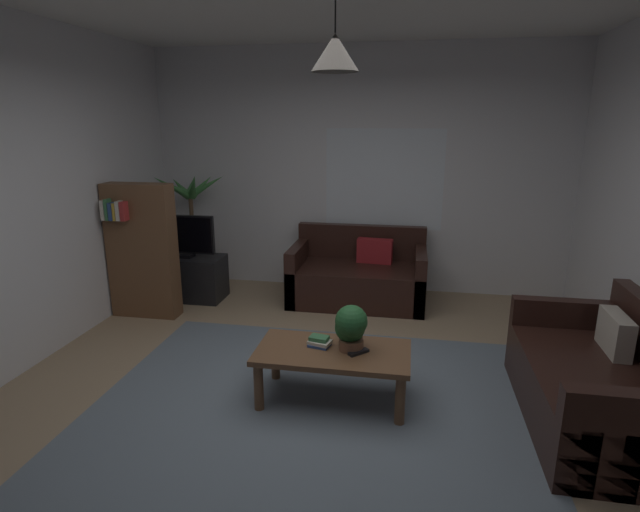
{
  "coord_description": "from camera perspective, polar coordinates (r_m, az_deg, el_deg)",
  "views": [
    {
      "loc": [
        0.63,
        -3.2,
        2.02
      ],
      "look_at": [
        0.0,
        0.3,
        1.05
      ],
      "focal_mm": 28.17,
      "sensor_mm": 36.0,
      "label": 1
    }
  ],
  "objects": [
    {
      "name": "remote_on_table_0",
      "position": [
        3.66,
        4.4,
        -10.84
      ],
      "size": [
        0.15,
        0.15,
        0.02
      ],
      "primitive_type": "cube",
      "rotation": [
        0.0,
        0.0,
        2.35
      ],
      "color": "black",
      "rests_on": "coffee_table"
    },
    {
      "name": "book_on_table_1",
      "position": [
        3.76,
        -0.01,
        -9.74
      ],
      "size": [
        0.18,
        0.16,
        0.02
      ],
      "primitive_type": "cube",
      "rotation": [
        0.0,
        0.0,
        -0.27
      ],
      "color": "beige",
      "rests_on": "coffee_table"
    },
    {
      "name": "couch_under_window",
      "position": [
        5.74,
        4.37,
        -2.48
      ],
      "size": [
        1.5,
        0.86,
        0.82
      ],
      "color": "black",
      "rests_on": "ground"
    },
    {
      "name": "tv_stand",
      "position": [
        6.03,
        -15.05,
        -2.34
      ],
      "size": [
        0.9,
        0.44,
        0.5
      ],
      "primitive_type": "cube",
      "color": "black",
      "rests_on": "ground"
    },
    {
      "name": "coffee_table",
      "position": [
        3.74,
        1.47,
        -11.49
      ],
      "size": [
        1.12,
        0.58,
        0.4
      ],
      "color": "brown",
      "rests_on": "ground"
    },
    {
      "name": "potted_palm_corner",
      "position": [
        6.3,
        -14.29,
        2.57
      ],
      "size": [
        0.8,
        0.76,
        1.45
      ],
      "color": "brown",
      "rests_on": "ground"
    },
    {
      "name": "tv",
      "position": [
        5.88,
        -15.47,
        2.23
      ],
      "size": [
        0.77,
        0.16,
        0.48
      ],
      "color": "black",
      "rests_on": "tv_stand"
    },
    {
      "name": "pendant_lamp",
      "position": [
        3.36,
        1.73,
        22.11
      ],
      "size": [
        0.3,
        0.3,
        0.54
      ],
      "color": "black"
    },
    {
      "name": "book_on_table_2",
      "position": [
        3.75,
        -0.09,
        -9.32
      ],
      "size": [
        0.15,
        0.12,
        0.03
      ],
      "primitive_type": "cube",
      "rotation": [
        0.0,
        0.0,
        -0.19
      ],
      "color": "#387247",
      "rests_on": "coffee_table"
    },
    {
      "name": "potted_plant_on_table",
      "position": [
        3.65,
        3.51,
        -7.96
      ],
      "size": [
        0.24,
        0.28,
        0.35
      ],
      "color": "brown",
      "rests_on": "coffee_table"
    },
    {
      "name": "wall_back",
      "position": [
        6.02,
        4.24,
        9.54
      ],
      "size": [
        5.01,
        0.06,
        2.84
      ],
      "primitive_type": "cube",
      "color": "silver",
      "rests_on": "ground"
    },
    {
      "name": "window_pane",
      "position": [
        5.97,
        7.28,
        8.6
      ],
      "size": [
        1.36,
        0.01,
        1.16
      ],
      "primitive_type": "cube",
      "color": "white"
    },
    {
      "name": "couch_right_side",
      "position": [
        3.97,
        29.22,
        -12.92
      ],
      "size": [
        0.86,
        1.54,
        0.82
      ],
      "rotation": [
        0.0,
        0.0,
        -1.57
      ],
      "color": "black",
      "rests_on": "ground"
    },
    {
      "name": "floor",
      "position": [
        3.84,
        -0.83,
        -16.66
      ],
      "size": [
        4.89,
        5.46,
        0.02
      ],
      "primitive_type": "cube",
      "color": "#9E8466",
      "rests_on": "ground"
    },
    {
      "name": "rug",
      "position": [
        3.67,
        -1.47,
        -18.09
      ],
      "size": [
        3.18,
        3.01,
        0.01
      ],
      "primitive_type": "cube",
      "color": "slate",
      "rests_on": "ground"
    },
    {
      "name": "bookshelf_corner",
      "position": [
        5.51,
        -19.6,
        0.66
      ],
      "size": [
        0.7,
        0.31,
        1.4
      ],
      "color": "brown",
      "rests_on": "ground"
    },
    {
      "name": "book_on_table_0",
      "position": [
        3.76,
        -0.07,
        -10.07
      ],
      "size": [
        0.17,
        0.14,
        0.02
      ],
      "primitive_type": "cube",
      "rotation": [
        0.0,
        0.0,
        -0.22
      ],
      "color": "#2D4C8C",
      "rests_on": "coffee_table"
    }
  ]
}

